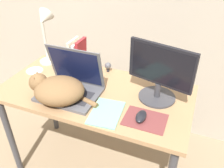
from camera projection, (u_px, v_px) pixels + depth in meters
The scene contains 11 objects.
desk at pixel (95, 102), 1.57m from camera, with size 1.23×0.62×0.75m.
laptop at pixel (71, 86), 1.47m from camera, with size 0.36×0.28×0.29m.
cat at pixel (57, 90), 1.39m from camera, with size 0.43×0.33×0.16m.
external_monitor at pixel (160, 73), 1.36m from camera, with size 0.39×0.22×0.35m.
mousepad at pixel (145, 120), 1.28m from camera, with size 0.23×0.17×0.00m.
computer_mouse at pixel (141, 116), 1.28m from camera, with size 0.06×0.10×0.03m.
book_row at pixel (78, 55), 1.70m from camera, with size 0.08×0.15×0.23m.
desk_lamp at pixel (45, 28), 1.66m from camera, with size 0.17×0.17×0.43m.
notepad at pixel (106, 113), 1.33m from camera, with size 0.19×0.25×0.01m.
webcam at pixel (108, 66), 1.70m from camera, with size 0.05×0.05×0.07m.
cd_disc at pixel (35, 71), 1.73m from camera, with size 0.12×0.12×0.00m.
Camera 1 is at (0.57, -0.81, 1.61)m, focal length 38.00 mm.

